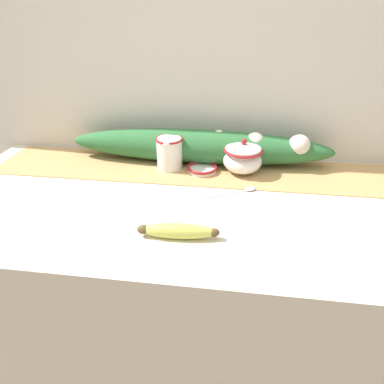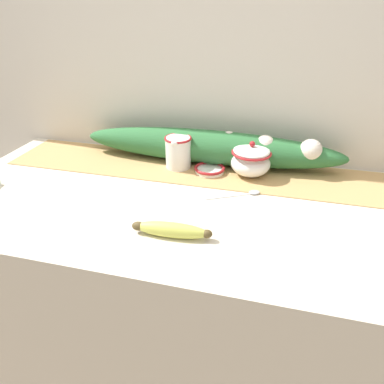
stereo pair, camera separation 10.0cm
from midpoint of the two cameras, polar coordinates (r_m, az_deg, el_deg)
ground_plane at (r=1.72m, az=1.64°, el=-28.89°), size 12.00×12.00×0.00m
countertop at (r=1.35m, az=1.94°, el=-18.54°), size 1.59×0.72×0.92m
back_wall at (r=1.30m, az=6.29°, el=17.69°), size 2.39×0.04×2.40m
table_runner at (r=1.24m, az=4.49°, el=3.63°), size 1.47×0.26×0.00m
cream_pitcher at (r=1.24m, az=0.02°, el=6.80°), size 0.10×0.12×0.12m
sugar_bowl at (r=1.20m, az=12.14°, el=5.18°), size 0.14×0.14×0.12m
small_dish at (r=1.22m, az=5.30°, el=3.74°), size 0.11×0.11×0.02m
banana at (r=0.89m, az=-0.22°, el=-6.44°), size 0.22×0.05×0.04m
spoon at (r=1.11m, az=12.17°, el=-0.25°), size 0.17×0.10×0.01m
poinsettia_garland at (r=1.27m, az=5.39°, el=7.52°), size 0.97×0.14×0.13m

